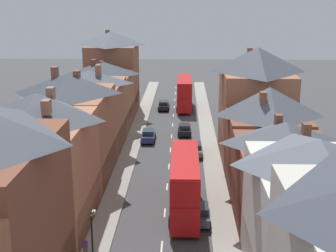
{
  "coord_description": "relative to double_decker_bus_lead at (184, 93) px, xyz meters",
  "views": [
    {
      "loc": [
        1.59,
        -14.84,
        19.11
      ],
      "look_at": [
        -0.37,
        43.92,
        2.65
      ],
      "focal_mm": 50.0,
      "sensor_mm": 36.0,
      "label": 1
    }
  ],
  "objects": [
    {
      "name": "centre_line_dashes",
      "position": [
        -1.79,
        -28.92,
        -2.81
      ],
      "size": [
        0.14,
        97.8,
        0.01
      ],
      "color": "silver",
      "rests_on": "ground"
    },
    {
      "name": "terrace_row_right",
      "position": [
        8.39,
        -49.32,
        3.12
      ],
      "size": [
        8.0,
        56.73,
        13.81
      ],
      "color": "brown",
      "rests_on": "ground"
    },
    {
      "name": "double_decker_bus_lead",
      "position": [
        0.0,
        0.0,
        0.0
      ],
      "size": [
        2.74,
        10.8,
        5.3
      ],
      "color": "red",
      "rests_on": "ground"
    },
    {
      "name": "car_mid_white",
      "position": [
        -4.89,
        -19.26,
        -1.98
      ],
      "size": [
        1.9,
        4.23,
        1.66
      ],
      "color": "navy",
      "rests_on": "ground"
    },
    {
      "name": "double_decker_bus_mid_street",
      "position": [
        0.0,
        -40.64,
        0.0
      ],
      "size": [
        2.74,
        10.8,
        5.3
      ],
      "color": "red",
      "rests_on": "ground"
    },
    {
      "name": "car_near_blue",
      "position": [
        -3.59,
        -1.03,
        -2.02
      ],
      "size": [
        1.9,
        4.34,
        1.57
      ],
      "color": "black",
      "rests_on": "ground"
    },
    {
      "name": "pavement_left",
      "position": [
        -6.89,
        -26.92,
        -2.75
      ],
      "size": [
        2.2,
        104.0,
        0.14
      ],
      "primitive_type": "cube",
      "color": "gray",
      "rests_on": "ground"
    },
    {
      "name": "pedestrian_mid_left",
      "position": [
        -7.4,
        -48.89,
        -1.78
      ],
      "size": [
        0.36,
        0.22,
        1.61
      ],
      "color": "brown",
      "rests_on": "pavement_left"
    },
    {
      "name": "street_lamp",
      "position": [
        -6.04,
        -52.53,
        0.43
      ],
      "size": [
        0.2,
        1.12,
        5.5
      ],
      "color": "black",
      "rests_on": "ground"
    },
    {
      "name": "car_near_silver",
      "position": [
        1.31,
        -42.52,
        -2.0
      ],
      "size": [
        1.9,
        3.9,
        1.63
      ],
      "color": "#4C515B",
      "rests_on": "ground"
    },
    {
      "name": "terrace_row_left",
      "position": [
        -11.98,
        -38.33,
        3.08
      ],
      "size": [
        8.0,
        78.5,
        13.56
      ],
      "color": "silver",
      "rests_on": "ground"
    },
    {
      "name": "pavement_right",
      "position": [
        3.31,
        -26.92,
        -2.75
      ],
      "size": [
        2.2,
        104.0,
        0.14
      ],
      "primitive_type": "cube",
      "color": "gray",
      "rests_on": "ground"
    },
    {
      "name": "car_parked_right_a",
      "position": [
        0.01,
        -16.16,
        -2.01
      ],
      "size": [
        1.9,
        3.81,
        1.6
      ],
      "color": "black",
      "rests_on": "ground"
    },
    {
      "name": "car_far_grey",
      "position": [
        0.01,
        -28.75,
        -1.96
      ],
      "size": [
        1.9,
        4.38,
        1.7
      ],
      "color": "#236093",
      "rests_on": "ground"
    },
    {
      "name": "car_parked_left_a",
      "position": [
        1.31,
        -24.84,
        -2.0
      ],
      "size": [
        1.9,
        3.98,
        1.63
      ],
      "color": "gray",
      "rests_on": "ground"
    }
  ]
}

